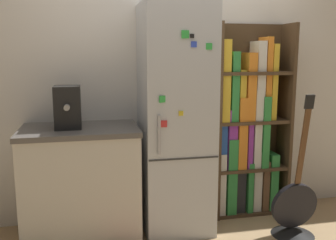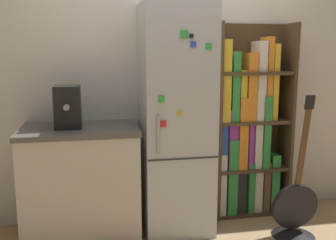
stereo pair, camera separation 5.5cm
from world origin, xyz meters
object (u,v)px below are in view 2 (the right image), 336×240
Objects in this scene: refrigerator at (176,120)px; espresso_machine at (68,107)px; bookshelf at (246,129)px; guitar at (294,216)px.

refrigerator is 0.88m from espresso_machine.
guitar is at bearing -68.58° from bookshelf.
refrigerator is 1.26m from guitar.
bookshelf is 0.86m from guitar.
espresso_machine reaches higher than guitar.
refrigerator reaches higher than guitar.
guitar is at bearing -11.49° from espresso_machine.
guitar is (0.92, -0.38, -0.78)m from refrigerator.
refrigerator reaches higher than espresso_machine.
espresso_machine is at bearing 168.51° from guitar.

